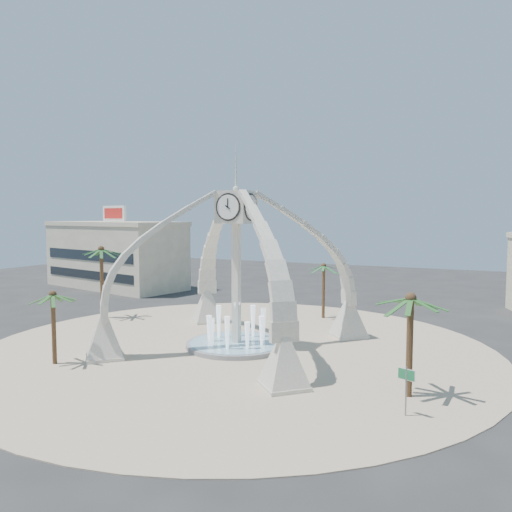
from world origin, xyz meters
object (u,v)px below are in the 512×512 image
at_px(clock_tower, 236,266).
at_px(street_sign, 406,381).
at_px(palm_east, 411,300).
at_px(palm_north, 324,267).
at_px(palm_south, 53,295).
at_px(palm_west, 101,250).
at_px(fountain, 237,344).

distance_m(clock_tower, street_sign, 17.19).
relative_size(palm_east, palm_north, 1.08).
relative_size(palm_north, street_sign, 2.26).
xyz_separation_m(palm_east, palm_south, (-23.30, -4.38, -0.77)).
relative_size(clock_tower, palm_north, 2.98).
relative_size(clock_tower, palm_east, 2.76).
xyz_separation_m(clock_tower, palm_west, (-17.57, 3.91, 0.45)).
distance_m(palm_east, street_sign, 4.80).
bearing_deg(palm_east, fountain, 159.47).
bearing_deg(palm_north, palm_west, -153.89).
height_order(clock_tower, palm_west, clock_tower).
bearing_deg(palm_north, palm_south, -116.80).
height_order(palm_west, palm_north, palm_west).
bearing_deg(clock_tower, palm_west, 167.47).
relative_size(fountain, palm_east, 1.23).
distance_m(palm_south, street_sign, 23.87).
xyz_separation_m(clock_tower, palm_north, (2.57, 13.78, -1.20)).
xyz_separation_m(palm_east, street_sign, (0.33, -2.97, -3.76)).
bearing_deg(clock_tower, palm_south, -133.83).
bearing_deg(fountain, palm_south, -133.83).
distance_m(clock_tower, palm_south, 13.46).
xyz_separation_m(fountain, street_sign, (14.38, -8.23, 1.61)).
bearing_deg(palm_south, fountain, 46.17).
xyz_separation_m(fountain, palm_east, (14.05, -5.26, 5.37)).
distance_m(fountain, street_sign, 16.65).
xyz_separation_m(palm_west, palm_south, (8.32, -13.55, -2.05)).
height_order(clock_tower, street_sign, clock_tower).
height_order(clock_tower, palm_east, clock_tower).
bearing_deg(palm_south, palm_east, 10.64).
bearing_deg(fountain, palm_east, -20.53).
xyz_separation_m(fountain, palm_west, (-17.57, 3.91, 6.65)).
bearing_deg(palm_east, palm_west, 163.83).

